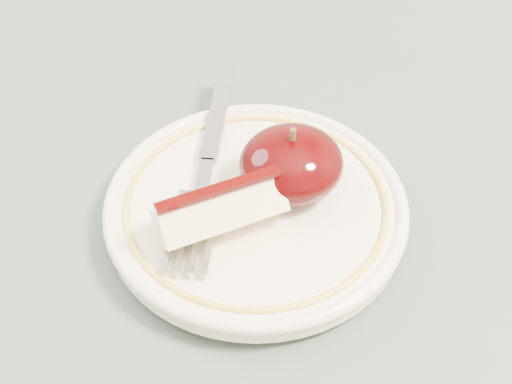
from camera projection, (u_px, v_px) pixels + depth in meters
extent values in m
cylinder|color=brown|center=(442.00, 137.00, 1.11)|extent=(0.05, 0.05, 0.71)
cube|color=#42514A|center=(266.00, 208.00, 0.50)|extent=(0.90, 0.90, 0.04)
cylinder|color=#F1E6CA|center=(256.00, 219.00, 0.46)|extent=(0.10, 0.10, 0.01)
cylinder|color=#F1E6CA|center=(256.00, 209.00, 0.45)|extent=(0.19, 0.19, 0.01)
torus|color=#F1E6CA|center=(256.00, 204.00, 0.45)|extent=(0.19, 0.19, 0.01)
torus|color=gold|center=(256.00, 203.00, 0.45)|extent=(0.17, 0.17, 0.00)
ellipsoid|color=black|center=(291.00, 164.00, 0.44)|extent=(0.07, 0.06, 0.04)
cylinder|color=#472D19|center=(293.00, 136.00, 0.43)|extent=(0.00, 0.00, 0.01)
cube|color=#F4E7B3|center=(220.00, 211.00, 0.42)|extent=(0.08, 0.05, 0.03)
cube|color=#300201|center=(219.00, 189.00, 0.41)|extent=(0.08, 0.02, 0.00)
cube|color=#919499|center=(218.00, 111.00, 0.50)|extent=(0.05, 0.10, 0.00)
cube|color=#919499|center=(204.00, 176.00, 0.46)|extent=(0.02, 0.03, 0.00)
cube|color=#919499|center=(198.00, 207.00, 0.44)|extent=(0.03, 0.03, 0.00)
cube|color=#919499|center=(209.00, 248.00, 0.42)|extent=(0.02, 0.04, 0.00)
cube|color=#919499|center=(196.00, 247.00, 0.42)|extent=(0.02, 0.04, 0.00)
cube|color=#919499|center=(183.00, 246.00, 0.42)|extent=(0.02, 0.04, 0.00)
cube|color=#919499|center=(170.00, 245.00, 0.42)|extent=(0.02, 0.04, 0.00)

